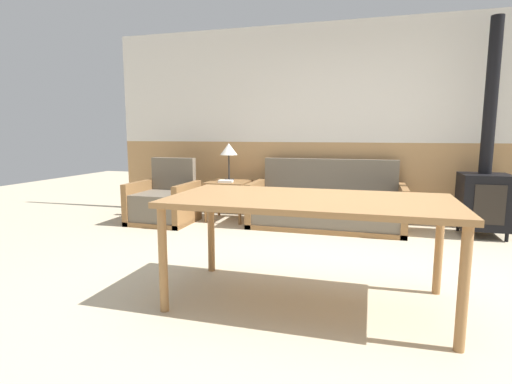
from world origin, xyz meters
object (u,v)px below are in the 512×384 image
(couch, at_px, (326,207))
(dining_table, at_px, (309,207))
(side_table, at_px, (229,188))
(table_lamp, at_px, (229,150))
(wood_stove, at_px, (485,184))
(armchair, at_px, (164,204))

(couch, height_order, dining_table, couch)
(side_table, distance_m, table_lamp, 0.52)
(wood_stove, bearing_deg, couch, -178.00)
(couch, relative_size, dining_table, 0.99)
(side_table, relative_size, dining_table, 0.28)
(armchair, distance_m, wood_stove, 4.03)
(side_table, relative_size, table_lamp, 1.05)
(armchair, relative_size, dining_table, 0.44)
(armchair, xyz_separation_m, wood_stove, (3.99, 0.39, 0.36))
(wood_stove, bearing_deg, armchair, -174.36)
(table_lamp, bearing_deg, side_table, -74.42)
(couch, height_order, wood_stove, wood_stove)
(table_lamp, bearing_deg, armchair, -146.80)
(couch, xyz_separation_m, armchair, (-2.16, -0.33, -0.00))
(dining_table, bearing_deg, armchair, 138.13)
(dining_table, relative_size, wood_stove, 0.78)
(armchair, relative_size, side_table, 1.57)
(dining_table, bearing_deg, wood_stove, 55.25)
(couch, height_order, side_table, couch)
(couch, distance_m, dining_table, 2.43)
(couch, xyz_separation_m, dining_table, (0.13, -2.39, 0.43))
(table_lamp, height_order, wood_stove, wood_stove)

